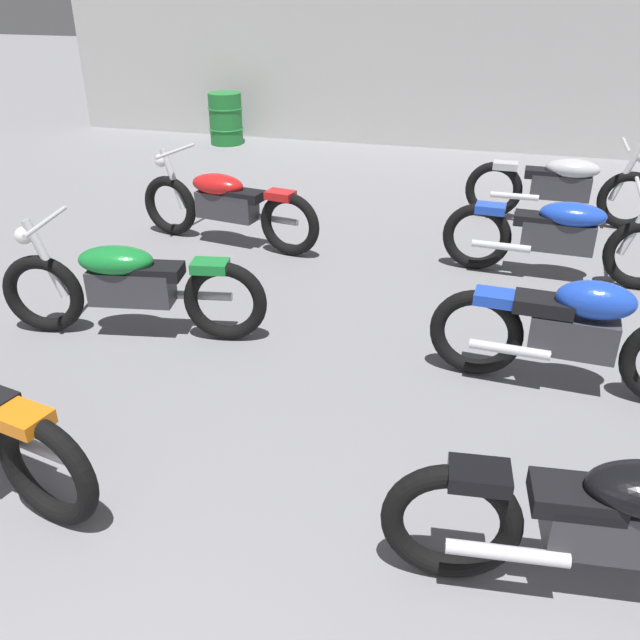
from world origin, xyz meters
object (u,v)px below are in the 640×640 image
object	(u,v)px
motorcycle_left_row_3	(226,204)
motorcycle_right_row_4	(562,185)
motorcycle_right_row_1	(626,523)
motorcycle_left_row_2	(130,284)
oil_drum	(226,119)
motorcycle_right_row_3	(560,234)
motorcycle_right_row_2	(575,332)

from	to	relation	value
motorcycle_left_row_3	motorcycle_right_row_4	distance (m)	3.89
motorcycle_left_row_3	motorcycle_right_row_1	bearing A→B (deg)	-47.52
motorcycle_left_row_2	oil_drum	distance (m)	6.93
motorcycle_left_row_2	motorcycle_left_row_3	distance (m)	2.14
motorcycle_right_row_3	motorcycle_right_row_4	size ratio (longest dim) A/B	1.00
motorcycle_left_row_3	motorcycle_right_row_2	bearing A→B (deg)	-30.80
motorcycle_right_row_3	oil_drum	xyz separation A→B (m)	(-5.29, 4.54, -0.03)
motorcycle_right_row_4	oil_drum	bearing A→B (deg)	152.40
motorcycle_right_row_1	motorcycle_right_row_4	distance (m)	5.57
motorcycle_right_row_1	motorcycle_right_row_2	bearing A→B (deg)	93.61
motorcycle_right_row_2	motorcycle_right_row_4	distance (m)	3.75
motorcycle_left_row_2	motorcycle_left_row_3	world-z (taller)	same
motorcycle_left_row_2	oil_drum	world-z (taller)	motorcycle_left_row_2
motorcycle_left_row_2	motorcycle_right_row_3	size ratio (longest dim) A/B	0.99
motorcycle_right_row_1	oil_drum	bearing A→B (deg)	122.92
motorcycle_left_row_2	motorcycle_right_row_3	bearing A→B (deg)	32.32
motorcycle_left_row_2	motorcycle_right_row_1	distance (m)	3.88
motorcycle_left_row_2	motorcycle_right_row_3	distance (m)	3.95
motorcycle_left_row_3	motorcycle_right_row_1	xyz separation A→B (m)	(3.54, -3.87, 0.00)
motorcycle_right_row_3	oil_drum	world-z (taller)	motorcycle_right_row_3
motorcycle_right_row_4	oil_drum	world-z (taller)	motorcycle_right_row_4
motorcycle_left_row_3	motorcycle_right_row_3	size ratio (longest dim) A/B	0.99
oil_drum	motorcycle_left_row_2	bearing A→B (deg)	-73.63
motorcycle_right_row_3	oil_drum	bearing A→B (deg)	139.37
motorcycle_left_row_3	motorcycle_right_row_2	distance (m)	3.99
motorcycle_right_row_2	motorcycle_right_row_3	distance (m)	2.02
motorcycle_left_row_2	motorcycle_right_row_2	distance (m)	3.36
motorcycle_right_row_4	motorcycle_right_row_1	bearing A→B (deg)	-89.49
motorcycle_left_row_3	oil_drum	bearing A→B (deg)	112.67
motorcycle_right_row_1	motorcycle_right_row_4	xyz separation A→B (m)	(-0.05, 5.57, 0.00)
motorcycle_left_row_2	motorcycle_right_row_3	xyz separation A→B (m)	(3.34, 2.11, 0.00)
motorcycle_right_row_2	motorcycle_right_row_3	bearing A→B (deg)	90.69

